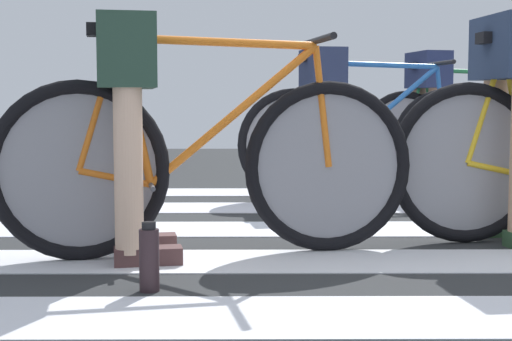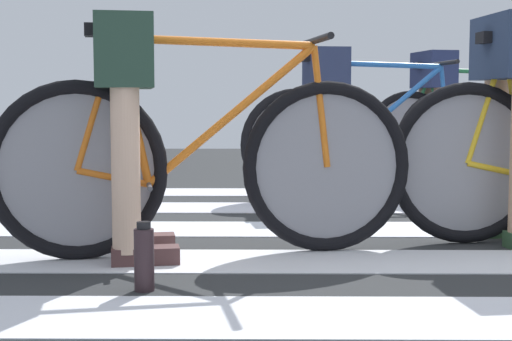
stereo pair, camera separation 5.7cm
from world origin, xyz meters
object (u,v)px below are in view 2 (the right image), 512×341
object	(u,v)px
cyclist_3_of_4	(326,103)
cyclist_4_of_4	(434,98)
bicycle_4_of_4	(470,133)
water_bottle	(144,258)
cyclist_2_of_4	(511,96)
bicycle_1_of_4	(204,162)
bicycle_3_of_4	(373,140)
cyclist_1_of_4	(126,103)

from	to	relation	value
cyclist_3_of_4	cyclist_4_of_4	world-z (taller)	cyclist_4_of_4
bicycle_4_of_4	water_bottle	world-z (taller)	bicycle_4_of_4
cyclist_2_of_4	cyclist_4_of_4	xyz separation A→B (m)	(0.23, 2.54, 0.01)
bicycle_1_of_4	cyclist_2_of_4	xyz separation A→B (m)	(1.34, 0.31, 0.27)
bicycle_1_of_4	cyclist_2_of_4	world-z (taller)	cyclist_2_of_4
cyclist_2_of_4	cyclist_4_of_4	bearing A→B (deg)	77.60
cyclist_3_of_4	bicycle_1_of_4	bearing A→B (deg)	-118.77
cyclist_3_of_4	water_bottle	xyz separation A→B (m)	(-0.80, -2.36, -0.52)
bicycle_4_of_4	cyclist_3_of_4	bearing A→B (deg)	-149.26
bicycle_3_of_4	bicycle_1_of_4	bearing A→B (deg)	-126.37
cyclist_2_of_4	bicycle_4_of_4	world-z (taller)	cyclist_2_of_4
bicycle_4_of_4	cyclist_1_of_4	bearing A→B (deg)	-138.15
bicycle_4_of_4	water_bottle	size ratio (longest dim) A/B	7.36
cyclist_3_of_4	cyclist_2_of_4	bearing A→B (deg)	-73.65
cyclist_2_of_4	bicycle_1_of_4	bearing A→B (deg)	-174.30
bicycle_3_of_4	bicycle_4_of_4	xyz separation A→B (m)	(0.92, 1.08, 0.00)
bicycle_3_of_4	cyclist_4_of_4	bearing A→B (deg)	49.83
cyclist_2_of_4	cyclist_4_of_4	distance (m)	2.55
bicycle_1_of_4	cyclist_4_of_4	distance (m)	3.26
bicycle_1_of_4	cyclist_2_of_4	distance (m)	1.40
cyclist_3_of_4	cyclist_4_of_4	xyz separation A→B (m)	(0.92, 1.07, 0.03)
bicycle_1_of_4	cyclist_3_of_4	world-z (taller)	cyclist_3_of_4
cyclist_3_of_4	cyclist_1_of_4	bearing A→B (deg)	-126.24
cyclist_1_of_4	cyclist_4_of_4	bearing A→B (deg)	46.80
cyclist_2_of_4	cyclist_4_of_4	world-z (taller)	cyclist_4_of_4
cyclist_2_of_4	bicycle_3_of_4	bearing A→B (deg)	97.08
cyclist_2_of_4	cyclist_4_of_4	size ratio (longest dim) A/B	0.99
cyclist_3_of_4	bicycle_3_of_4	bearing A→B (deg)	0.00
cyclist_1_of_4	cyclist_3_of_4	distance (m)	2.06
bicycle_1_of_4	cyclist_3_of_4	bearing A→B (deg)	59.79
cyclist_3_of_4	cyclist_4_of_4	size ratio (longest dim) A/B	0.95
water_bottle	cyclist_4_of_4	bearing A→B (deg)	63.33
bicycle_1_of_4	bicycle_4_of_4	distance (m)	3.46
bicycle_4_of_4	cyclist_4_of_4	xyz separation A→B (m)	(-0.30, -0.06, 0.27)
cyclist_4_of_4	water_bottle	xyz separation A→B (m)	(-1.72, -3.43, -0.55)
bicycle_1_of_4	water_bottle	world-z (taller)	bicycle_1_of_4
bicycle_3_of_4	cyclist_3_of_4	world-z (taller)	cyclist_3_of_4
cyclist_2_of_4	water_bottle	world-z (taller)	cyclist_2_of_4
cyclist_3_of_4	water_bottle	distance (m)	2.55
cyclist_2_of_4	water_bottle	bearing A→B (deg)	-156.45
cyclist_1_of_4	bicycle_4_of_4	world-z (taller)	cyclist_1_of_4
cyclist_4_of_4	water_bottle	size ratio (longest dim) A/B	4.38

